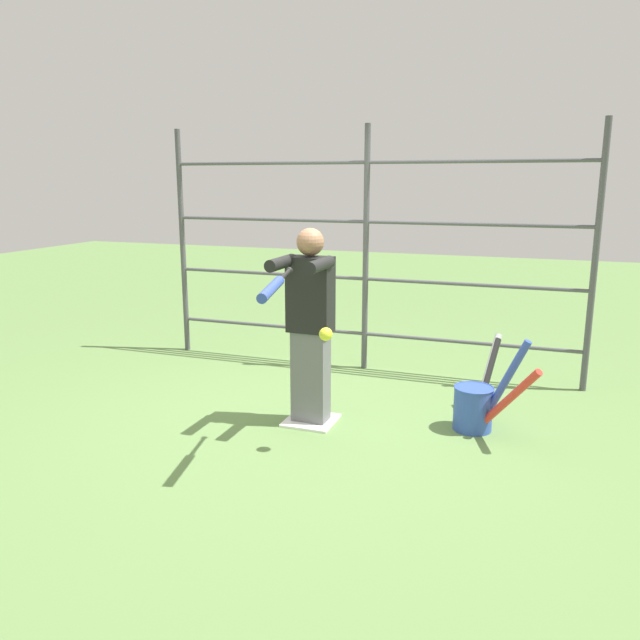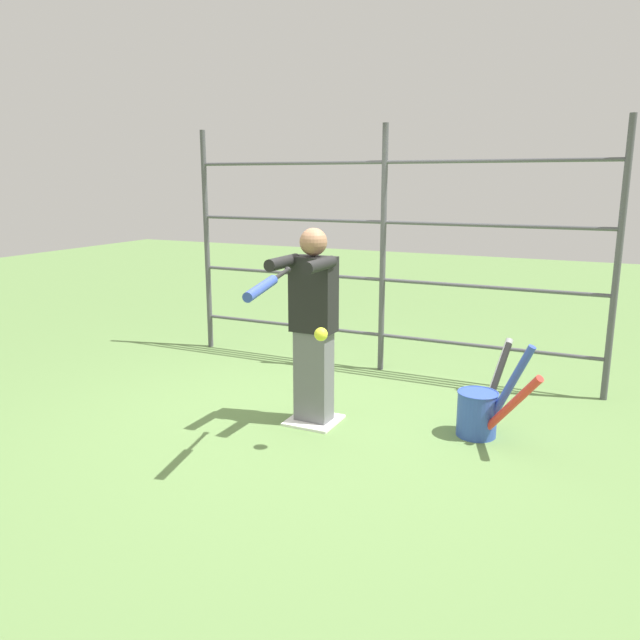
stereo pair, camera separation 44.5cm
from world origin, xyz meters
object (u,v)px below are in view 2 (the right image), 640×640
at_px(baseball_bat_swinging, 265,286).
at_px(softball_in_flight, 321,334).
at_px(bat_bucket, 483,408).
at_px(batter, 313,320).

bearing_deg(baseball_bat_swinging, softball_in_flight, -119.93).
relative_size(softball_in_flight, bat_bucket, 0.10).
relative_size(batter, softball_in_flight, 16.49).
bearing_deg(baseball_bat_swinging, bat_bucket, -135.25).
height_order(batter, softball_in_flight, batter).
xyz_separation_m(softball_in_flight, bat_bucket, (-1.00, -0.82, -0.66)).
relative_size(batter, baseball_bat_swinging, 1.95).
distance_m(baseball_bat_swinging, softball_in_flight, 0.59).
height_order(softball_in_flight, bat_bucket, softball_in_flight).
distance_m(softball_in_flight, bat_bucket, 1.45).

